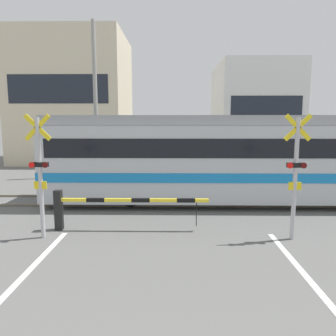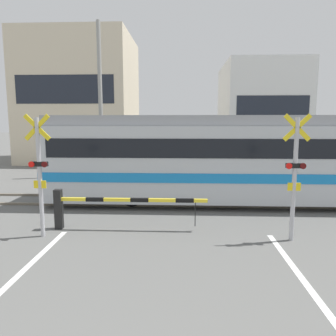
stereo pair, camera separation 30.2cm
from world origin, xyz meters
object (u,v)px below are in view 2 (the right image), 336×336
(commuter_train, at_px, (271,157))
(pedestrian, at_px, (180,157))
(crossing_signal_left, at_px, (39,170))
(crossing_barrier_far, at_px, (214,171))
(crossing_barrier_near, at_px, (99,204))
(crossing_signal_right, at_px, (295,172))

(commuter_train, relative_size, pedestrian, 9.67)
(commuter_train, xyz_separation_m, crossing_signal_left, (-6.90, -3.85, 0.05))
(commuter_train, height_order, crossing_signal_left, commuter_train)
(commuter_train, height_order, crossing_barrier_far, commuter_train)
(crossing_barrier_far, height_order, crossing_signal_left, crossing_signal_left)
(crossing_signal_left, bearing_deg, crossing_barrier_near, 25.29)
(crossing_barrier_far, xyz_separation_m, pedestrian, (-1.60, 3.27, 0.25))
(crossing_barrier_near, height_order, pedestrian, pedestrian)
(crossing_signal_left, distance_m, crossing_signal_right, 6.49)
(commuter_train, xyz_separation_m, crossing_barrier_near, (-5.55, -3.21, -1.01))
(commuter_train, height_order, crossing_signal_right, commuter_train)
(crossing_barrier_far, distance_m, crossing_signal_left, 8.75)
(crossing_barrier_far, relative_size, pedestrian, 2.55)
(crossing_barrier_near, relative_size, crossing_signal_right, 1.33)
(crossing_barrier_near, relative_size, pedestrian, 2.55)
(crossing_signal_right, relative_size, pedestrian, 1.92)
(crossing_barrier_near, bearing_deg, crossing_signal_left, -154.71)
(crossing_barrier_near, bearing_deg, crossing_barrier_far, 59.18)
(commuter_train, relative_size, crossing_signal_left, 5.05)
(crossing_barrier_far, relative_size, crossing_signal_left, 1.33)
(crossing_barrier_near, distance_m, crossing_barrier_far, 7.41)
(commuter_train, bearing_deg, crossing_signal_right, -96.08)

